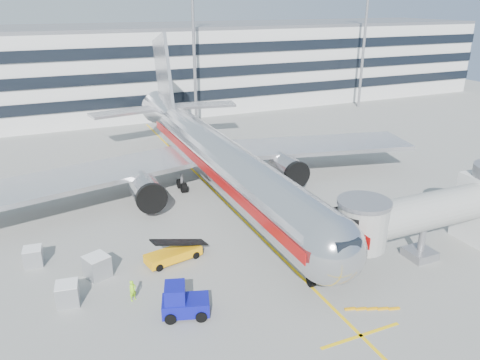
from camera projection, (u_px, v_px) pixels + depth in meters
name	position (u px, v px, depth m)	size (l,w,h in m)	color
ground	(263.00, 239.00, 41.72)	(180.00, 180.00, 0.00)	gray
lead_in_line	(222.00, 199.00, 50.26)	(0.25, 70.00, 0.01)	yellow
stop_bar	(361.00, 336.00, 29.76)	(6.00, 0.25, 0.01)	yellow
main_jet	(215.00, 157.00, 50.20)	(50.95, 48.70, 16.06)	silver
jet_bridge	(442.00, 211.00, 38.06)	(17.80, 4.50, 7.00)	silver
terminal	(128.00, 69.00, 88.40)	(150.00, 24.25, 15.60)	silver
light_mast_centre	(193.00, 34.00, 75.23)	(2.40, 1.20, 25.45)	gray
light_mast_east	(365.00, 29.00, 87.98)	(2.40, 1.20, 25.45)	gray
belt_loader	(173.00, 254.00, 38.09)	(4.93, 2.55, 2.30)	#F4A10A
baggage_tug	(182.00, 302.00, 31.38)	(3.54, 2.77, 2.36)	#0C0E89
cargo_container_left	(97.00, 266.00, 35.85)	(2.15, 2.15, 1.75)	#A5A7AC
cargo_container_right	(33.00, 256.00, 37.48)	(1.55, 1.55, 1.50)	#A5A7AC
cargo_container_front	(68.00, 294.00, 32.64)	(1.71, 1.71, 1.61)	#A5A7AC
ramp_worker	(133.00, 291.00, 33.01)	(0.58, 0.38, 1.59)	#9DF91A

